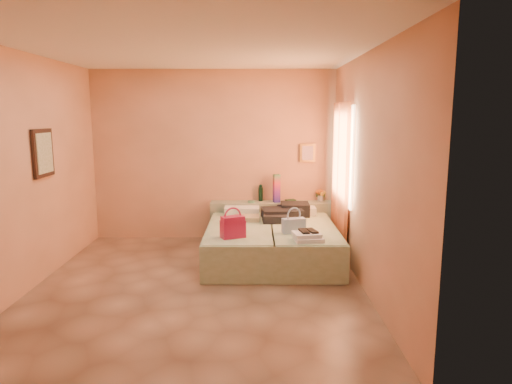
# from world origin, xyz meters

# --- Properties ---
(ground) EXTENTS (4.50, 4.50, 0.00)m
(ground) POSITION_xyz_m (0.00, 0.00, 0.00)
(ground) COLOR #9F7D5F
(ground) RESTS_ON ground
(room_walls) EXTENTS (4.02, 4.51, 2.81)m
(room_walls) POSITION_xyz_m (0.21, 0.57, 1.79)
(room_walls) COLOR tan
(room_walls) RESTS_ON ground
(headboard_ledge) EXTENTS (2.05, 0.30, 0.65)m
(headboard_ledge) POSITION_xyz_m (0.98, 2.10, 0.33)
(headboard_ledge) COLOR gray
(headboard_ledge) RESTS_ON ground
(bed_left) EXTENTS (0.91, 2.00, 0.50)m
(bed_left) POSITION_xyz_m (0.48, 1.05, 0.25)
(bed_left) COLOR #A7BE99
(bed_left) RESTS_ON ground
(bed_right) EXTENTS (0.91, 2.00, 0.50)m
(bed_right) POSITION_xyz_m (1.38, 1.05, 0.25)
(bed_right) COLOR #A7BE99
(bed_right) RESTS_ON ground
(water_bottle) EXTENTS (0.09, 0.09, 0.26)m
(water_bottle) POSITION_xyz_m (0.78, 2.18, 0.78)
(water_bottle) COLOR #11311F
(water_bottle) RESTS_ON headboard_ledge
(rainbow_box) EXTENTS (0.13, 0.13, 0.46)m
(rainbow_box) POSITION_xyz_m (1.04, 2.07, 0.88)
(rainbow_box) COLOR #B11540
(rainbow_box) RESTS_ON headboard_ledge
(small_dish) EXTENTS (0.13, 0.13, 0.03)m
(small_dish) POSITION_xyz_m (0.62, 2.03, 0.66)
(small_dish) COLOR #4F9170
(small_dish) RESTS_ON headboard_ledge
(green_book) EXTENTS (0.19, 0.16, 0.03)m
(green_book) POSITION_xyz_m (1.28, 2.17, 0.66)
(green_book) COLOR #234329
(green_book) RESTS_ON headboard_ledge
(flower_vase) EXTENTS (0.21, 0.21, 0.23)m
(flower_vase) POSITION_xyz_m (1.78, 2.18, 0.77)
(flower_vase) COLOR beige
(flower_vase) RESTS_ON headboard_ledge
(magenta_handbag) EXTENTS (0.35, 0.28, 0.29)m
(magenta_handbag) POSITION_xyz_m (0.40, 0.43, 0.64)
(magenta_handbag) COLOR #B11540
(magenta_handbag) RESTS_ON bed_left
(khaki_garment) EXTENTS (0.38, 0.31, 0.07)m
(khaki_garment) POSITION_xyz_m (0.56, 1.42, 0.53)
(khaki_garment) COLOR tan
(khaki_garment) RESTS_ON bed_left
(clothes_pile) EXTENTS (0.72, 0.72, 0.20)m
(clothes_pile) POSITION_xyz_m (1.15, 1.53, 0.60)
(clothes_pile) COLOR black
(clothes_pile) RESTS_ON bed_right
(blue_handbag) EXTENTS (0.33, 0.21, 0.20)m
(blue_handbag) POSITION_xyz_m (1.21, 0.68, 0.60)
(blue_handbag) COLOR #42659F
(blue_handbag) RESTS_ON bed_right
(towel_stack) EXTENTS (0.38, 0.34, 0.10)m
(towel_stack) POSITION_xyz_m (1.37, 0.28, 0.55)
(towel_stack) COLOR white
(towel_stack) RESTS_ON bed_right
(sandal_pair) EXTENTS (0.21, 0.26, 0.02)m
(sandal_pair) POSITION_xyz_m (1.37, 0.33, 0.61)
(sandal_pair) COLOR black
(sandal_pair) RESTS_ON towel_stack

